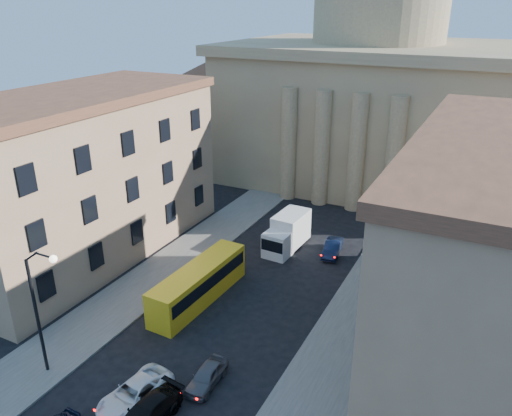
{
  "coord_description": "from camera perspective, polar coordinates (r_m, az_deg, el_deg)",
  "views": [
    {
      "loc": [
        15.63,
        -8.63,
        21.66
      ],
      "look_at": [
        1.66,
        19.18,
        8.77
      ],
      "focal_mm": 35.0,
      "sensor_mm": 36.0,
      "label": 1
    }
  ],
  "objects": [
    {
      "name": "building_left",
      "position": [
        46.96,
        -19.19,
        3.57
      ],
      "size": [
        11.6,
        26.6,
        14.7
      ],
      "color": "tan",
      "rests_on": "ground"
    },
    {
      "name": "car_right_distant",
      "position": [
        46.67,
        8.73,
        -4.54
      ],
      "size": [
        1.9,
        4.09,
        1.3
      ],
      "primitive_type": "imported",
      "rotation": [
        0.0,
        0.0,
        0.14
      ],
      "color": "black",
      "rests_on": "ground"
    },
    {
      "name": "sidewalk_right",
      "position": [
        35.01,
        9.55,
        -15.93
      ],
      "size": [
        5.0,
        60.0,
        0.15
      ],
      "primitive_type": "cube",
      "color": "#575450",
      "rests_on": "ground"
    },
    {
      "name": "building_right",
      "position": [
        33.8,
        26.4,
        -4.95
      ],
      "size": [
        11.6,
        26.6,
        14.7
      ],
      "color": "tan",
      "rests_on": "ground"
    },
    {
      "name": "city_bus",
      "position": [
        39.3,
        -6.55,
        -8.47
      ],
      "size": [
        2.77,
        10.22,
        2.85
      ],
      "rotation": [
        0.0,
        0.0,
        -0.04
      ],
      "color": "yellow",
      "rests_on": "ground"
    },
    {
      "name": "car_right_mid",
      "position": [
        30.32,
        -12.38,
        -21.96
      ],
      "size": [
        2.45,
        4.85,
        1.35
      ],
      "primitive_type": "imported",
      "rotation": [
        0.0,
        0.0,
        -0.12
      ],
      "color": "black",
      "rests_on": "ground"
    },
    {
      "name": "car_left_mid",
      "position": [
        31.63,
        -13.68,
        -19.87
      ],
      "size": [
        2.84,
        5.07,
        1.34
      ],
      "primitive_type": "imported",
      "rotation": [
        0.0,
        0.0,
        -0.13
      ],
      "color": "white",
      "rests_on": "ground"
    },
    {
      "name": "sidewalk_left",
      "position": [
        41.92,
        -13.42,
        -9.18
      ],
      "size": [
        5.0,
        60.0,
        0.15
      ],
      "primitive_type": "cube",
      "color": "#575450",
      "rests_on": "ground"
    },
    {
      "name": "car_right_far",
      "position": [
        32.14,
        -5.65,
        -18.55
      ],
      "size": [
        1.61,
        3.66,
        1.22
      ],
      "primitive_type": "imported",
      "rotation": [
        0.0,
        0.0,
        0.05
      ],
      "color": "#4E4F53",
      "rests_on": "ground"
    },
    {
      "name": "box_truck",
      "position": [
        47.02,
        3.56,
        -2.89
      ],
      "size": [
        2.64,
        6.02,
        3.24
      ],
      "rotation": [
        0.0,
        0.0,
        -0.06
      ],
      "color": "silver",
      "rests_on": "ground"
    },
    {
      "name": "street_lamp",
      "position": [
        32.48,
        -23.43,
        -9.86
      ],
      "size": [
        2.62,
        0.44,
        8.83
      ],
      "color": "black",
      "rests_on": "ground"
    },
    {
      "name": "church",
      "position": [
        66.69,
        13.2,
        13.5
      ],
      "size": [
        68.02,
        28.76,
        36.6
      ],
      "color": "#917659",
      "rests_on": "ground"
    }
  ]
}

